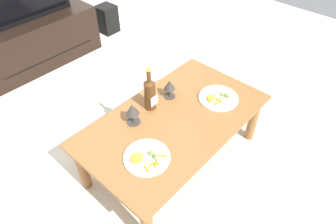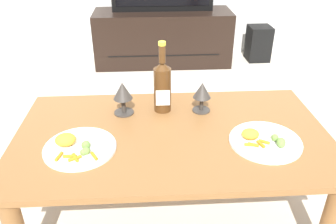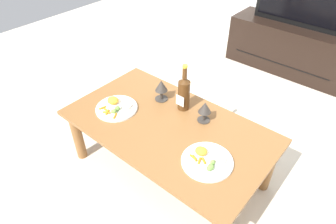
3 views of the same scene
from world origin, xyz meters
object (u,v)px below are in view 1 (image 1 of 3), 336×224
at_px(dinner_plate_right, 218,97).
at_px(tv_stand, 38,42).
at_px(goblet_right, 170,86).
at_px(floor_speaker, 107,19).
at_px(wine_bottle, 150,93).
at_px(dining_table, 174,125).
at_px(goblet_left, 132,111).
at_px(dinner_plate_left, 146,157).

bearing_deg(dinner_plate_right, tv_stand, 98.67).
bearing_deg(goblet_right, floor_speaker, 64.89).
xyz_separation_m(wine_bottle, dinner_plate_right, (0.39, -0.29, -0.11)).
bearing_deg(tv_stand, dining_table, -91.58).
height_order(floor_speaker, goblet_left, goblet_left).
xyz_separation_m(dining_table, goblet_left, (-0.21, 0.18, 0.17)).
bearing_deg(dinner_plate_right, wine_bottle, 142.99).
height_order(floor_speaker, dinner_plate_right, dinner_plate_right).
height_order(floor_speaker, wine_bottle, wine_bottle).
bearing_deg(goblet_right, tv_stand, 93.09).
distance_m(goblet_right, dinner_plate_left, 0.58).
bearing_deg(goblet_left, goblet_right, 0.00).
bearing_deg(dinner_plate_left, tv_stand, 78.25).
relative_size(tv_stand, dinner_plate_right, 4.36).
relative_size(dining_table, wine_bottle, 3.97).
height_order(tv_stand, dinner_plate_right, tv_stand).
bearing_deg(dining_table, wine_bottle, 98.77).
xyz_separation_m(dining_table, dinner_plate_right, (0.36, -0.10, 0.08)).
distance_m(dining_table, goblet_left, 0.32).
bearing_deg(dining_table, goblet_left, 139.40).
height_order(wine_bottle, goblet_right, wine_bottle).
distance_m(goblet_left, goblet_right, 0.35).
relative_size(dining_table, goblet_right, 9.18).
height_order(dining_table, dinner_plate_left, dinner_plate_left).
distance_m(floor_speaker, dinner_plate_right, 2.13).
xyz_separation_m(wine_bottle, dinner_plate_left, (-0.33, -0.29, -0.11)).
bearing_deg(dining_table, goblet_right, 50.45).
height_order(dining_table, goblet_right, goblet_right).
distance_m(wine_bottle, dinner_plate_left, 0.46).
height_order(floor_speaker, goblet_right, goblet_right).
relative_size(wine_bottle, goblet_right, 2.31).
height_order(goblet_right, dinner_plate_right, goblet_right).
distance_m(dining_table, wine_bottle, 0.28).
height_order(tv_stand, wine_bottle, wine_bottle).
bearing_deg(goblet_right, dining_table, -129.55).
bearing_deg(wine_bottle, dining_table, -81.23).
distance_m(goblet_left, dinner_plate_left, 0.33).
height_order(goblet_right, dinner_plate_left, goblet_right).
distance_m(tv_stand, goblet_right, 1.75).
relative_size(dining_table, dinner_plate_left, 4.67).
distance_m(floor_speaker, goblet_right, 1.96).
relative_size(wine_bottle, goblet_left, 2.15).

